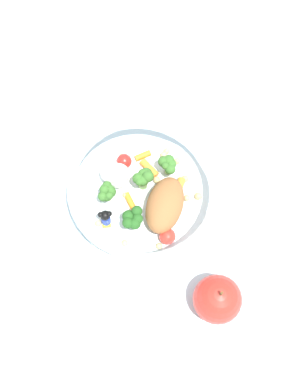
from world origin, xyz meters
The scene contains 3 objects.
ground_plane centered at (0.00, 0.00, 0.00)m, with size 2.40×2.40×0.00m, color silver.
food_container centered at (0.00, 0.01, 0.03)m, with size 0.23×0.23×0.06m.
loose_apple centered at (0.10, -0.15, 0.03)m, with size 0.07×0.07×0.08m.
Camera 1 is at (0.00, -0.29, 0.75)m, focal length 47.81 mm.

